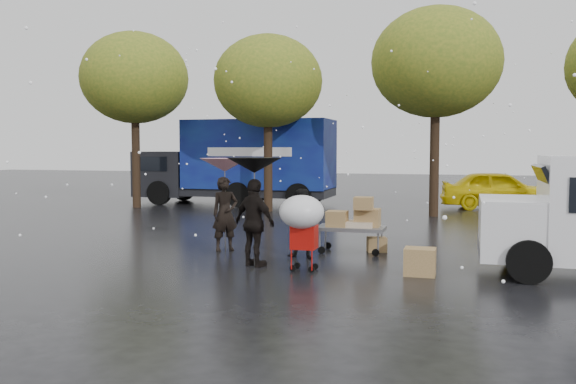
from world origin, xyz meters
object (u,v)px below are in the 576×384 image
(person_black, at_px, (255,223))
(yellow_taxi, at_px, (499,190))
(vendor_cart, at_px, (355,221))
(person_pink, at_px, (225,214))
(shopping_cart, at_px, (302,216))
(blue_truck, at_px, (240,162))

(person_black, bearing_deg, yellow_taxi, -85.43)
(person_black, xyz_separation_m, vendor_cart, (1.62, 2.11, -0.14))
(yellow_taxi, bearing_deg, vendor_cart, 156.50)
(person_pink, bearing_deg, yellow_taxi, 18.57)
(yellow_taxi, bearing_deg, person_black, 152.91)
(person_pink, xyz_separation_m, shopping_cart, (2.31, -1.86, 0.22))
(vendor_cart, height_order, blue_truck, blue_truck)
(vendor_cart, xyz_separation_m, blue_truck, (-6.66, 10.45, 1.03))
(person_black, height_order, blue_truck, blue_truck)
(vendor_cart, distance_m, blue_truck, 12.44)
(person_pink, relative_size, vendor_cart, 1.11)
(shopping_cart, bearing_deg, person_black, 164.18)
(yellow_taxi, bearing_deg, person_pink, 145.53)
(shopping_cart, bearing_deg, vendor_cart, 76.54)
(person_black, distance_m, yellow_taxi, 14.43)
(person_pink, xyz_separation_m, yellow_taxi, (6.51, 11.88, -0.10))
(person_black, xyz_separation_m, shopping_cart, (1.05, -0.30, 0.19))
(shopping_cart, bearing_deg, person_pink, 141.19)
(person_black, distance_m, vendor_cart, 2.67)
(vendor_cart, relative_size, shopping_cart, 1.04)
(blue_truck, bearing_deg, yellow_taxi, 4.89)
(person_pink, height_order, vendor_cart, person_pink)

